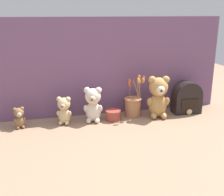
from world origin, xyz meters
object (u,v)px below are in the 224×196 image
(teddy_bear_tiny, at_px, (19,117))
(decorative_tin_tall, at_px, (113,115))
(flower_vase, at_px, (133,105))
(vintage_radio, at_px, (187,99))
(teddy_bear_medium, at_px, (93,104))
(teddy_bear_small, at_px, (64,110))
(teddy_bear_large, at_px, (158,96))

(teddy_bear_tiny, xyz_separation_m, decorative_tin_tall, (0.62, -0.01, -0.04))
(flower_vase, height_order, vintage_radio, flower_vase)
(teddy_bear_medium, relative_size, teddy_bear_small, 1.28)
(teddy_bear_tiny, bearing_deg, teddy_bear_medium, -0.34)
(teddy_bear_tiny, relative_size, flower_vase, 0.46)
(teddy_bear_large, height_order, flower_vase, flower_vase)
(teddy_bear_large, bearing_deg, teddy_bear_medium, 176.32)
(teddy_bear_large, distance_m, decorative_tin_tall, 0.34)
(teddy_bear_small, bearing_deg, teddy_bear_medium, -1.23)
(vintage_radio, bearing_deg, teddy_bear_small, -179.74)
(vintage_radio, bearing_deg, decorative_tin_tall, -178.49)
(teddy_bear_large, xyz_separation_m, teddy_bear_tiny, (-0.94, 0.03, -0.08))
(teddy_bear_medium, distance_m, flower_vase, 0.30)
(teddy_bear_small, xyz_separation_m, flower_vase, (0.49, 0.03, -0.01))
(teddy_bear_medium, relative_size, flower_vase, 0.79)
(teddy_bear_medium, distance_m, decorative_tin_tall, 0.17)
(teddy_bear_medium, xyz_separation_m, teddy_bear_tiny, (-0.48, 0.00, -0.05))
(teddy_bear_small, height_order, flower_vase, flower_vase)
(teddy_bear_tiny, xyz_separation_m, flower_vase, (0.78, 0.03, 0.01))
(teddy_bear_large, relative_size, decorative_tin_tall, 2.76)
(teddy_bear_tiny, distance_m, vintage_radio, 1.18)
(teddy_bear_small, height_order, vintage_radio, vintage_radio)
(flower_vase, relative_size, decorative_tin_tall, 2.83)
(teddy_bear_large, xyz_separation_m, teddy_bear_small, (-0.65, 0.03, -0.06))
(flower_vase, xyz_separation_m, vintage_radio, (0.41, -0.03, 0.02))
(teddy_bear_large, xyz_separation_m, vintage_radio, (0.24, 0.04, -0.05))
(vintage_radio, bearing_deg, teddy_bear_large, -171.15)
(vintage_radio, relative_size, decorative_tin_tall, 2.18)
(teddy_bear_large, distance_m, teddy_bear_medium, 0.46)
(teddy_bear_large, bearing_deg, flower_vase, 157.68)
(teddy_bear_medium, xyz_separation_m, flower_vase, (0.30, 0.04, -0.04))
(teddy_bear_large, height_order, teddy_bear_medium, teddy_bear_large)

